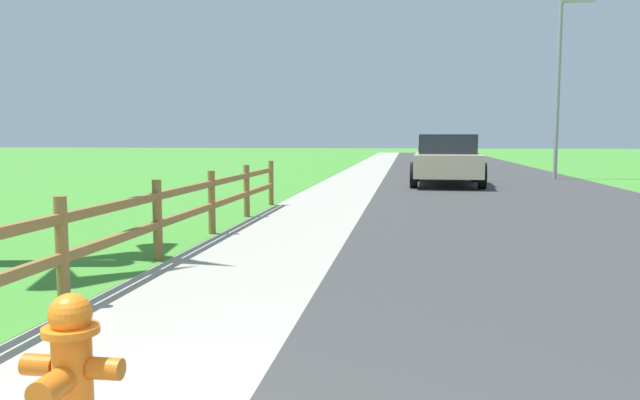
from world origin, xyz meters
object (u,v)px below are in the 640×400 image
parked_suv_beige (447,160)px  parked_car_blue (446,152)px  parked_car_black (437,149)px  parked_car_white (432,146)px  fire_hydrant (71,369)px  street_lamp (562,72)px

parked_suv_beige → parked_car_blue: 9.92m
parked_car_black → parked_car_blue: bearing=-89.9°
parked_suv_beige → parked_car_blue: parked_car_blue is taller
parked_car_white → parked_car_blue: bearing=-90.2°
fire_hydrant → parked_car_blue: 27.18m
fire_hydrant → parked_car_black: 36.13m
street_lamp → parked_car_blue: bearing=117.7°
parked_suv_beige → parked_car_black: size_ratio=1.04×
fire_hydrant → parked_car_white: bearing=85.8°
fire_hydrant → street_lamp: street_lamp is taller
fire_hydrant → street_lamp: bearing=71.3°
parked_car_white → street_lamp: bearing=-82.5°
parked_car_blue → parked_car_black: bearing=90.1°
parked_car_white → parked_suv_beige: bearing=-91.2°
fire_hydrant → parked_car_blue: parked_car_blue is taller
fire_hydrant → parked_suv_beige: (2.77, 17.06, 0.41)m
parked_car_blue → fire_hydrant: bearing=-97.1°
parked_car_blue → street_lamp: bearing=-62.3°
parked_car_blue → parked_car_black: parked_car_blue is taller
parked_suv_beige → street_lamp: street_lamp is taller
fire_hydrant → parked_car_black: (3.33, 35.97, 0.39)m
fire_hydrant → parked_car_white: (3.41, 46.47, 0.47)m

